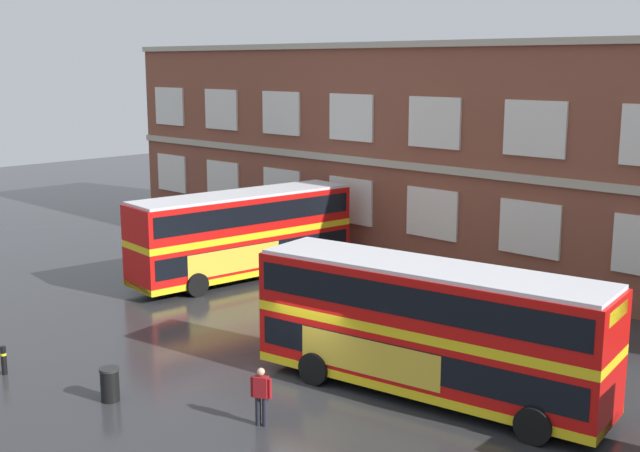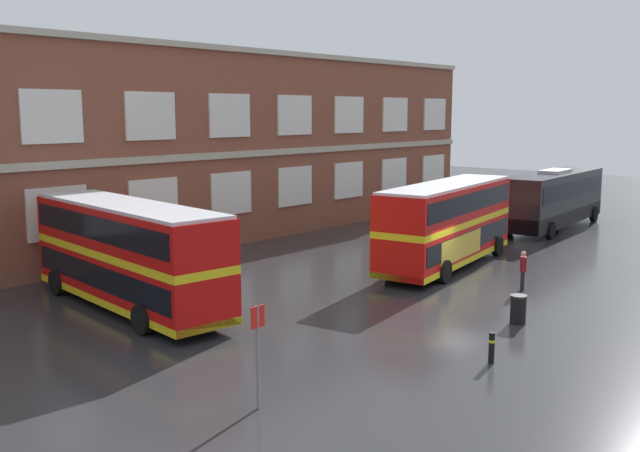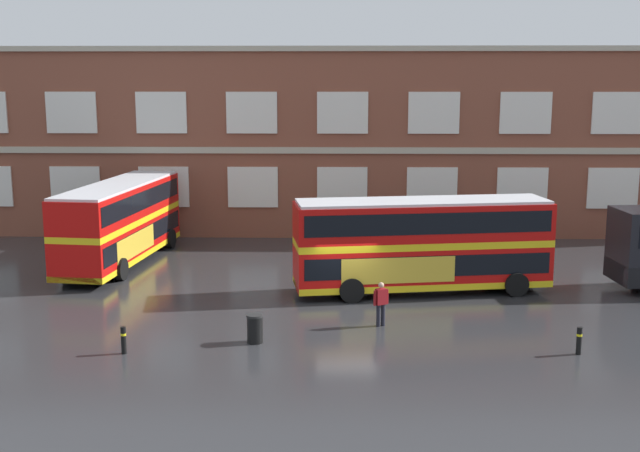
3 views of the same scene
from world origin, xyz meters
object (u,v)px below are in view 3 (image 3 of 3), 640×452
(safety_bollard_west, at_px, (124,340))
(double_decker_middle, at_px, (422,244))
(double_decker_near, at_px, (120,221))
(waiting_passenger, at_px, (381,302))
(station_litter_bin, at_px, (255,328))
(safety_bollard_east, at_px, (579,340))

(safety_bollard_west, bearing_deg, double_decker_middle, 37.00)
(double_decker_near, bearing_deg, waiting_passenger, -38.89)
(double_decker_near, height_order, double_decker_middle, same)
(double_decker_near, height_order, waiting_passenger, double_decker_near)
(double_decker_near, distance_m, station_litter_bin, 14.59)
(double_decker_near, distance_m, waiting_passenger, 16.13)
(waiting_passenger, bearing_deg, safety_bollard_west, -159.80)
(waiting_passenger, bearing_deg, station_litter_bin, -156.11)
(safety_bollard_west, bearing_deg, station_litter_bin, 16.14)
(double_decker_middle, distance_m, safety_bollard_east, 9.28)
(double_decker_middle, bearing_deg, double_decker_near, 160.48)
(double_decker_near, bearing_deg, station_litter_bin, -56.64)
(waiting_passenger, distance_m, safety_bollard_east, 7.21)
(double_decker_middle, relative_size, waiting_passenger, 6.63)
(double_decker_near, height_order, safety_bollard_east, double_decker_near)
(safety_bollard_west, relative_size, safety_bollard_east, 1.00)
(double_decker_near, bearing_deg, double_decker_middle, -19.52)
(safety_bollard_east, bearing_deg, station_litter_bin, 174.98)
(waiting_passenger, relative_size, safety_bollard_east, 1.79)
(double_decker_near, bearing_deg, safety_bollard_east, -34.47)
(double_decker_middle, distance_m, station_litter_bin, 9.70)
(station_litter_bin, bearing_deg, double_decker_near, 123.36)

